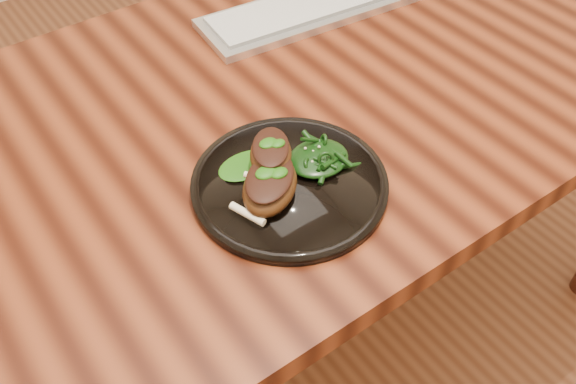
{
  "coord_description": "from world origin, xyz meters",
  "views": [
    {
      "loc": [
        -0.46,
        -0.69,
        1.4
      ],
      "look_at": [
        -0.12,
        -0.21,
        0.78
      ],
      "focal_mm": 40.0,
      "sensor_mm": 36.0,
      "label": 1
    }
  ],
  "objects_px": {
    "greens_heap": "(319,155)",
    "keyboard": "(319,5)",
    "desk": "(274,137)",
    "plate": "(290,184)",
    "lamb_chop_front": "(270,185)"
  },
  "relations": [
    {
      "from": "greens_heap",
      "to": "keyboard",
      "type": "height_order",
      "value": "greens_heap"
    },
    {
      "from": "greens_heap",
      "to": "keyboard",
      "type": "xyz_separation_m",
      "value": [
        0.27,
        0.35,
        -0.02
      ]
    },
    {
      "from": "plate",
      "to": "keyboard",
      "type": "bearing_deg",
      "value": 47.6
    },
    {
      "from": "desk",
      "to": "lamb_chop_front",
      "type": "distance_m",
      "value": 0.27
    },
    {
      "from": "keyboard",
      "to": "desk",
      "type": "bearing_deg",
      "value": -142.6
    },
    {
      "from": "desk",
      "to": "lamb_chop_front",
      "type": "height_order",
      "value": "lamb_chop_front"
    },
    {
      "from": "lamb_chop_front",
      "to": "keyboard",
      "type": "distance_m",
      "value": 0.51
    },
    {
      "from": "desk",
      "to": "greens_heap",
      "type": "xyz_separation_m",
      "value": [
        -0.04,
        -0.18,
        0.11
      ]
    },
    {
      "from": "plate",
      "to": "greens_heap",
      "type": "xyz_separation_m",
      "value": [
        0.05,
        0.0,
        0.02
      ]
    },
    {
      "from": "lamb_chop_front",
      "to": "greens_heap",
      "type": "xyz_separation_m",
      "value": [
        0.09,
        0.02,
        -0.01
      ]
    },
    {
      "from": "greens_heap",
      "to": "desk",
      "type": "bearing_deg",
      "value": 76.18
    },
    {
      "from": "greens_heap",
      "to": "keyboard",
      "type": "relative_size",
      "value": 0.19
    },
    {
      "from": "desk",
      "to": "keyboard",
      "type": "distance_m",
      "value": 0.3
    },
    {
      "from": "plate",
      "to": "lamb_chop_front",
      "type": "xyz_separation_m",
      "value": [
        -0.04,
        -0.01,
        0.03
      ]
    },
    {
      "from": "lamb_chop_front",
      "to": "greens_heap",
      "type": "height_order",
      "value": "lamb_chop_front"
    }
  ]
}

